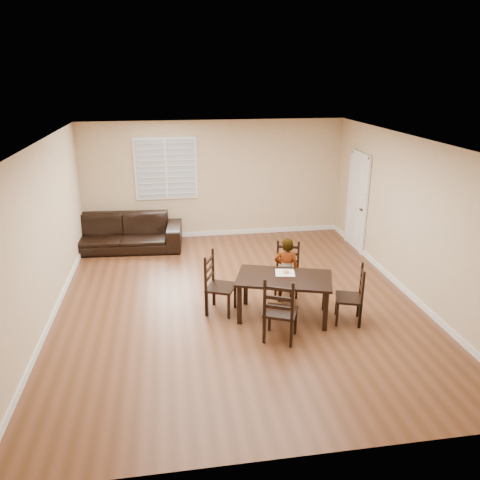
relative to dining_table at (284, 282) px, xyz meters
name	(u,v)px	position (x,y,z in m)	size (l,w,h in m)	color
ground	(237,301)	(-0.65, 0.63, -0.60)	(7.00, 7.00, 0.00)	brown
room	(238,196)	(-0.61, 0.81, 1.21)	(6.04, 7.04, 2.72)	#D2BA8E
dining_table	(284,282)	(0.00, 0.00, 0.00)	(1.65, 1.23, 0.69)	black
chair_near	(287,269)	(0.29, 0.89, -0.18)	(0.51, 0.50, 0.93)	black
chair_far	(279,314)	(-0.26, -0.75, -0.14)	(0.59, 0.57, 1.01)	black
chair_left	(214,285)	(-1.07, 0.36, -0.14)	(0.57, 0.59, 1.01)	black
chair_right	(356,297)	(1.07, -0.34, -0.17)	(0.51, 0.52, 0.94)	black
child	(286,270)	(0.16, 0.51, -0.02)	(0.42, 0.27, 1.15)	gray
napkin	(285,273)	(0.05, 0.16, 0.09)	(0.30, 0.30, 0.00)	beige
donut	(286,272)	(0.07, 0.15, 0.11)	(0.10, 0.10, 0.04)	#B27F40
sofa	(121,233)	(-2.78, 3.50, -0.22)	(2.60, 1.02, 0.76)	black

